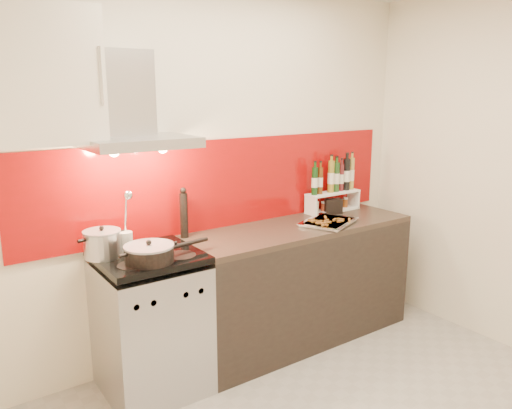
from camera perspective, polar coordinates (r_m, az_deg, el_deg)
back_wall at (r=3.59m, az=-4.14°, el=3.66°), size 3.40×0.02×2.60m
backsplash at (r=3.61m, az=-3.34°, el=2.46°), size 3.00×0.02×0.64m
range_stove at (r=3.28m, az=-11.86°, el=-13.28°), size 0.60×0.60×0.91m
counter at (r=3.86m, az=4.87°, el=-8.80°), size 1.80×0.60×0.90m
range_hood at (r=3.09m, az=-14.06°, el=10.08°), size 0.62×0.50×0.61m
upper_cabinet at (r=2.92m, az=-24.57°, el=13.25°), size 0.70×0.35×0.72m
stock_pot at (r=3.09m, az=-17.13°, el=-4.30°), size 0.22×0.22×0.19m
saute_pan at (r=2.95m, az=-11.99°, el=-5.46°), size 0.56×0.29×0.13m
utensil_jar at (r=3.11m, az=-14.62°, el=-3.45°), size 0.09×0.13×0.41m
pepper_mill at (r=3.39m, az=-8.24°, el=-1.02°), size 0.05×0.05×0.35m
step_shelf at (r=4.14m, az=8.95°, el=1.91°), size 0.50×0.14×0.43m
caddy_box at (r=4.08m, az=8.84°, el=-0.20°), size 0.15×0.11×0.12m
baking_tray at (r=3.77m, az=8.30°, el=-1.96°), size 0.52×0.47×0.03m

